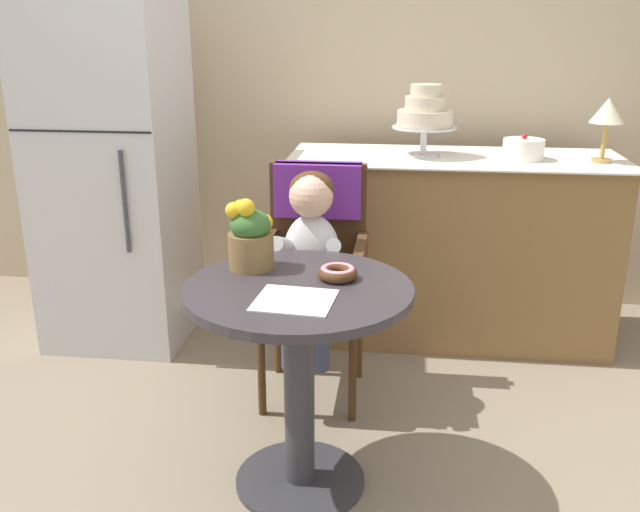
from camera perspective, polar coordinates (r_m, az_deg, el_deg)
name	(u,v)px	position (r m, az deg, el deg)	size (l,w,h in m)	color
ground_plane	(300,482)	(2.51, -1.63, -18.02)	(8.00, 8.00, 0.00)	gray
back_wall	(350,52)	(3.86, 2.45, 16.38)	(4.80, 0.10, 2.70)	#C1AD8E
cafe_table	(299,348)	(2.24, -1.75, -7.52)	(0.72, 0.72, 0.72)	#332D33
wicker_chair	(316,243)	(2.84, -0.37, 1.05)	(0.42, 0.45, 0.95)	#472D19
seated_child	(310,246)	(2.68, -0.80, 0.83)	(0.27, 0.32, 0.73)	silver
paper_napkin	(295,300)	(2.04, -2.09, -3.64)	(0.23, 0.21, 0.00)	white
donut_front	(338,272)	(2.21, 1.46, -1.34)	(0.13, 0.13, 0.04)	#4C2D19
flower_vase	(251,235)	(2.29, -5.69, 1.71)	(0.15, 0.15, 0.24)	brown
display_counter	(450,247)	(3.46, 10.61, 0.72)	(1.56, 0.62, 0.90)	olive
tiered_cake_stand	(425,114)	(3.31, 8.60, 11.46)	(0.30, 0.30, 0.33)	silver
round_layer_cake	(523,149)	(3.35, 16.33, 8.41)	(0.19, 0.19, 0.12)	white
table_lamp	(607,113)	(3.37, 22.50, 10.75)	(0.15, 0.15, 0.28)	#B28C47
refrigerator	(113,167)	(3.44, -16.62, 6.98)	(0.64, 0.63, 1.70)	silver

